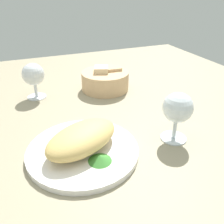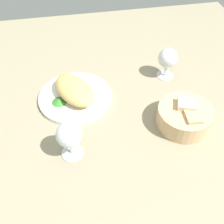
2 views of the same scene
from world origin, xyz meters
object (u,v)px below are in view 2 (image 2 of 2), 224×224
plate (75,97)px  bread_basket (184,116)px  wine_glass_near (69,136)px  wine_glass_far (168,59)px

plate → bread_basket: size_ratio=1.51×
plate → bread_basket: 37.68cm
bread_basket → wine_glass_near: wine_glass_near is taller
wine_glass_near → wine_glass_far: size_ratio=1.05×
plate → bread_basket: bread_basket is taller
plate → wine_glass_near: 24.17cm
plate → wine_glass_far: (-6.30, 35.06, 7.03)cm
bread_basket → wine_glass_far: size_ratio=1.42×
wine_glass_far → bread_basket: bearing=-4.9°
plate → wine_glass_near: wine_glass_near is taller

